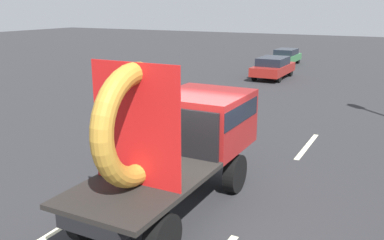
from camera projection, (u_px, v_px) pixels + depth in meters
ground_plane at (191, 202)px, 9.87m from camera, size 120.00×120.00×0.00m
flatbed_truck at (185, 134)px, 9.53m from camera, size 2.02×5.47×3.49m
distant_sedan at (273, 67)px, 26.36m from camera, size 1.76×4.11×1.34m
lane_dash_left_far at (216, 132)px, 15.32m from camera, size 0.16×2.99×0.01m
lane_dash_right_far at (307, 146)px, 13.75m from camera, size 0.16×2.84×0.01m
oncoming_car at (286, 56)px, 32.46m from camera, size 1.59×3.71×1.21m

